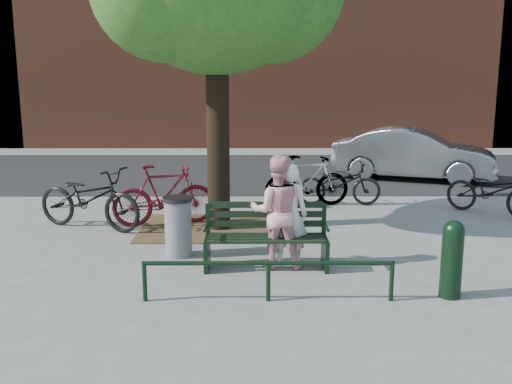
{
  "coord_description": "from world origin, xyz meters",
  "views": [
    {
      "loc": [
        -0.17,
        -7.76,
        2.68
      ],
      "look_at": [
        -0.14,
        1.0,
        0.91
      ],
      "focal_mm": 40.0,
      "sensor_mm": 36.0,
      "label": 1
    }
  ],
  "objects_px": {
    "park_bench": "(266,235)",
    "bicycle_c": "(339,184)",
    "person_left": "(288,215)",
    "person_right": "(278,212)",
    "litter_bin": "(178,226)",
    "parked_car": "(414,154)",
    "bollard": "(452,256)"
  },
  "relations": [
    {
      "from": "person_right",
      "to": "litter_bin",
      "type": "relative_size",
      "value": 1.77
    },
    {
      "from": "litter_bin",
      "to": "person_left",
      "type": "bearing_deg",
      "value": -15.33
    },
    {
      "from": "bollard",
      "to": "bicycle_c",
      "type": "relative_size",
      "value": 0.56
    },
    {
      "from": "park_bench",
      "to": "person_right",
      "type": "relative_size",
      "value": 1.08
    },
    {
      "from": "person_right",
      "to": "bollard",
      "type": "distance_m",
      "value": 2.42
    },
    {
      "from": "parked_car",
      "to": "park_bench",
      "type": "bearing_deg",
      "value": 170.21
    },
    {
      "from": "bicycle_c",
      "to": "person_right",
      "type": "bearing_deg",
      "value": 161.54
    },
    {
      "from": "bollard",
      "to": "parked_car",
      "type": "relative_size",
      "value": 0.24
    },
    {
      "from": "person_left",
      "to": "bollard",
      "type": "relative_size",
      "value": 1.54
    },
    {
      "from": "person_right",
      "to": "parked_car",
      "type": "relative_size",
      "value": 0.39
    },
    {
      "from": "person_right",
      "to": "bicycle_c",
      "type": "relative_size",
      "value": 0.92
    },
    {
      "from": "parked_car",
      "to": "person_right",
      "type": "bearing_deg",
      "value": 171.14
    },
    {
      "from": "bicycle_c",
      "to": "parked_car",
      "type": "distance_m",
      "value": 3.89
    },
    {
      "from": "bollard",
      "to": "bicycle_c",
      "type": "distance_m",
      "value": 5.25
    },
    {
      "from": "person_left",
      "to": "litter_bin",
      "type": "bearing_deg",
      "value": -10.13
    },
    {
      "from": "park_bench",
      "to": "bicycle_c",
      "type": "xyz_separation_m",
      "value": [
        1.64,
        4.05,
        -0.02
      ]
    },
    {
      "from": "person_right",
      "to": "bicycle_c",
      "type": "height_order",
      "value": "person_right"
    },
    {
      "from": "person_right",
      "to": "parked_car",
      "type": "bearing_deg",
      "value": -114.98
    },
    {
      "from": "park_bench",
      "to": "person_right",
      "type": "bearing_deg",
      "value": 7.16
    },
    {
      "from": "park_bench",
      "to": "litter_bin",
      "type": "height_order",
      "value": "park_bench"
    },
    {
      "from": "person_left",
      "to": "park_bench",
      "type": "bearing_deg",
      "value": 17.71
    },
    {
      "from": "person_left",
      "to": "bicycle_c",
      "type": "distance_m",
      "value": 4.2
    },
    {
      "from": "person_left",
      "to": "parked_car",
      "type": "bearing_deg",
      "value": -112.78
    },
    {
      "from": "person_left",
      "to": "parked_car",
      "type": "distance_m",
      "value": 7.95
    },
    {
      "from": "bollard",
      "to": "person_right",
      "type": "bearing_deg",
      "value": 150.56
    },
    {
      "from": "person_left",
      "to": "bicycle_c",
      "type": "bearing_deg",
      "value": -103.13
    },
    {
      "from": "bollard",
      "to": "parked_car",
      "type": "height_order",
      "value": "parked_car"
    },
    {
      "from": "park_bench",
      "to": "parked_car",
      "type": "height_order",
      "value": "parked_car"
    },
    {
      "from": "park_bench",
      "to": "parked_car",
      "type": "distance_m",
      "value": 8.17
    },
    {
      "from": "parked_car",
      "to": "bicycle_c",
      "type": "bearing_deg",
      "value": 161.55
    },
    {
      "from": "person_right",
      "to": "bicycle_c",
      "type": "distance_m",
      "value": 4.3
    },
    {
      "from": "litter_bin",
      "to": "parked_car",
      "type": "relative_size",
      "value": 0.22
    }
  ]
}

